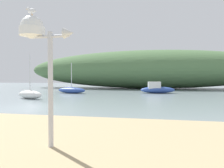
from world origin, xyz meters
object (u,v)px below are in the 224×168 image
sailboat_centre_water (72,90)px  sailboat_west_reach (30,94)px  seagull_on_radar (31,10)px  motorboat_east_reach (157,89)px  mast_structure (37,37)px

sailboat_centre_water → sailboat_west_reach: bearing=-96.7°
seagull_on_radar → motorboat_east_reach: bearing=83.2°
mast_structure → sailboat_centre_water: bearing=110.1°
motorboat_east_reach → sailboat_centre_water: (-9.91, -2.15, -0.16)m
motorboat_east_reach → seagull_on_radar: bearing=-96.8°
seagull_on_radar → sailboat_centre_water: (-7.24, 20.17, -3.11)m
mast_structure → seagull_on_radar: size_ratio=10.97×
mast_structure → sailboat_west_reach: (-8.24, 12.82, -2.45)m
sailboat_west_reach → sailboat_centre_water: (0.87, 7.35, -0.02)m
seagull_on_radar → sailboat_centre_water: 21.65m
seagull_on_radar → sailboat_centre_water: sailboat_centre_water is taller
sailboat_west_reach → seagull_on_radar: bearing=-57.7°
sailboat_west_reach → motorboat_east_reach: (10.78, 9.50, 0.13)m
seagull_on_radar → sailboat_centre_water: bearing=109.7°
mast_structure → seagull_on_radar: seagull_on_radar is taller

